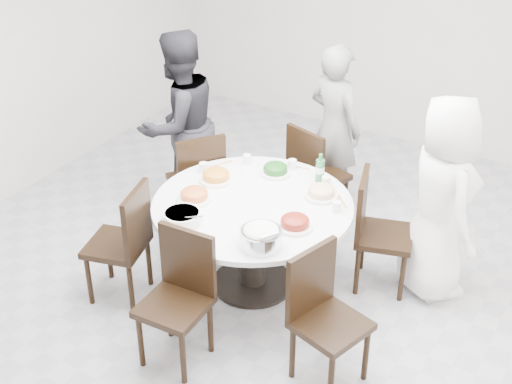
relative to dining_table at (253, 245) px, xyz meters
The scene contains 22 objects.
floor 0.49m from the dining_table, 15.13° to the left, with size 6.00×6.00×0.01m, color #A3A2A7.
wall_back 3.26m from the dining_table, 84.36° to the left, with size 6.00×0.01×2.80m, color silver.
dining_table is the anchor object (origin of this frame).
chair_ne 1.01m from the dining_table, 31.15° to the left, with size 0.42×0.42×0.95m, color black.
chair_n 1.11m from the dining_table, 89.19° to the left, with size 0.42×0.42×0.95m, color black.
chair_nw 0.99m from the dining_table, 151.02° to the left, with size 0.42×0.42×0.95m, color black.
chair_sw 1.03m from the dining_table, 142.81° to the right, with size 0.42×0.42×0.95m, color black.
chair_s 0.98m from the dining_table, 91.35° to the right, with size 0.42×0.42×0.95m, color black.
chair_se 1.14m from the dining_table, 32.77° to the right, with size 0.42×0.42×0.95m, color black.
diner_right 1.45m from the dining_table, 29.74° to the left, with size 0.78×0.51×1.60m, color white.
diner_middle 1.51m from the dining_table, 90.82° to the left, with size 0.56×0.37×1.54m, color black.
diner_left 1.42m from the dining_table, 149.69° to the left, with size 0.82×0.64×1.69m, color black.
dish_greens 0.63m from the dining_table, 98.72° to the left, with size 0.24×0.24×0.06m, color white.
dish_pale 0.66m from the dining_table, 40.56° to the left, with size 0.26×0.26×0.07m, color white.
dish_orange 0.60m from the dining_table, 160.92° to the left, with size 0.27×0.27×0.07m, color white.
dish_redbrown 0.60m from the dining_table, 17.35° to the right, with size 0.26×0.26×0.06m, color white.
dish_tofu 0.60m from the dining_table, 155.13° to the right, with size 0.26×0.26×0.07m, color white.
rice_bowl 0.71m from the dining_table, 53.24° to the right, with size 0.29×0.29×0.12m, color silver.
soup_bowl 0.70m from the dining_table, 121.32° to the right, with size 0.28×0.28×0.08m, color white.
beverage_bottle 0.79m from the dining_table, 63.25° to the left, with size 0.07×0.07×0.24m, color #2B6C3D.
tea_cups 0.72m from the dining_table, 87.57° to the left, with size 0.07×0.07×0.08m, color white.
chopsticks 0.76m from the dining_table, 87.03° to the left, with size 0.24×0.04×0.01m, color tan, non-canonical shape.
Camera 1 is at (2.02, -3.94, 3.49)m, focal length 50.00 mm.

